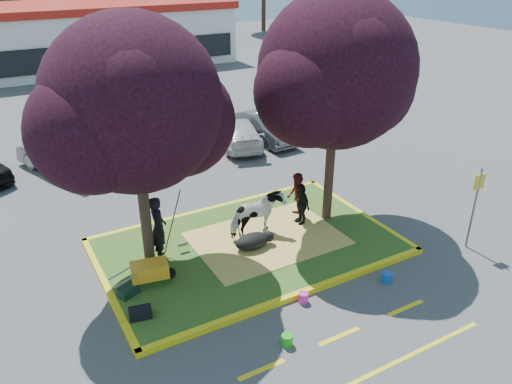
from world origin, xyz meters
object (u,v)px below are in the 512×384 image
sign_post (476,200)px  car_silver (62,155)px  bucket_blue (387,278)px  calf (253,241)px  wheelbarrow (150,270)px  cow (257,215)px  bucket_green (287,340)px  handler (158,228)px  bucket_pink (303,298)px

sign_post → car_silver: 14.63m
sign_post → bucket_blue: 3.50m
calf → wheelbarrow: (-3.06, -0.23, 0.20)m
cow → bucket_blue: (1.91, -3.45, -0.70)m
wheelbarrow → bucket_green: 3.90m
handler → wheelbarrow: 1.33m
car_silver → calf: bearing=88.5°
cow → sign_post: (5.12, -3.28, 0.68)m
bucket_green → cow: bearing=69.0°
sign_post → bucket_green: (-6.70, -0.83, -1.39)m
wheelbarrow → car_silver: bearing=104.0°
sign_post → calf: bearing=159.7°
cow → handler: 2.88m
handler → wheelbarrow: (-0.64, -1.05, -0.49)m
calf → bucket_pink: 2.56m
handler → sign_post: bearing=-108.0°
handler → bucket_pink: bearing=-138.1°
cow → wheelbarrow: (-3.50, -0.75, -0.26)m
bucket_pink → bucket_green: bearing=-137.4°
cow → sign_post: size_ratio=0.66×
car_silver → bucket_blue: bearing=93.1°
wheelbarrow → car_silver: size_ratio=0.39×
handler → bucket_green: bearing=-157.6°
cow → wheelbarrow: size_ratio=0.99×
sign_post → bucket_blue: sign_post is taller
cow → sign_post: bearing=-127.8°
car_silver → cow: bearing=92.3°
calf → bucket_green: size_ratio=3.85×
calf → car_silver: 9.36m
bucket_pink → wheelbarrow: bearing=142.8°
bucket_pink → car_silver: bearing=107.7°
bucket_blue → handler: bearing=141.8°
wheelbarrow → bucket_pink: bearing=-26.4°
cow → handler: handler is taller
wheelbarrow → bucket_blue: (5.40, -2.70, -0.44)m
wheelbarrow → car_silver: 8.90m
wheelbarrow → sign_post: bearing=-5.7°
bucket_green → sign_post: bearing=7.1°
handler → sign_post: 8.75m
bucket_green → calf: bearing=72.4°
wheelbarrow → bucket_green: (1.91, -3.36, -0.44)m
sign_post → car_silver: (-9.12, 11.41, -0.83)m
bucket_blue → wheelbarrow: bearing=153.5°
calf → sign_post: (5.56, -2.76, 1.15)m
cow → bucket_green: cow is taller
calf → handler: (-2.42, 0.82, 0.70)m
cow → calf: size_ratio=1.57×
wheelbarrow → bucket_blue: bearing=-15.8°
cow → bucket_pink: (-0.44, -3.07, -0.71)m
sign_post → bucket_pink: size_ratio=9.29×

